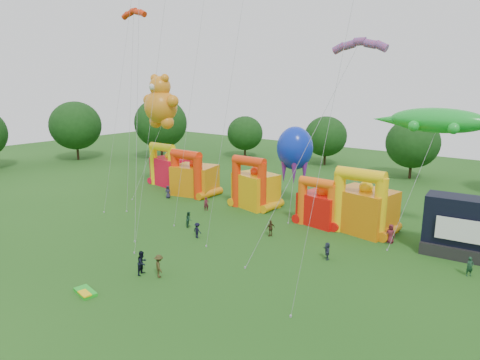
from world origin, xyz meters
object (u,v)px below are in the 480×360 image
Objects in this scene: teddy_bear_kite at (159,111)px; gecko_kite at (422,163)px; bouncy_castle_0 at (169,169)px; stage_trailer at (476,230)px; octopus_kite at (293,171)px; spectator_4 at (271,228)px; bouncy_castle_2 at (255,187)px; spectator_0 at (168,192)px.

gecko_kite is (33.37, 3.10, -3.68)m from teddy_bear_kite.
stage_trailer is at bearing -3.23° from bouncy_castle_0.
bouncy_castle_0 is 21.39m from octopus_kite.
octopus_kite is 5.94× the size of spectator_4.
stage_trailer is 7.60m from gecko_kite.
bouncy_castle_2 is 5.21m from octopus_kite.
gecko_kite is 7.57× the size of spectator_0.
bouncy_castle_0 reaches higher than stage_trailer.
teddy_bear_kite is 24.66m from spectator_4.
teddy_bear_kite is 20.13m from octopus_kite.
bouncy_castle_2 is 10.57m from spectator_4.
gecko_kite is 7.65× the size of spectator_4.
spectator_4 is at bearing -20.09° from bouncy_castle_0.
stage_trailer is at bearing 2.22° from teddy_bear_kite.
teddy_bear_kite is at bearing -54.52° from bouncy_castle_0.
octopus_kite is at bearing 1.42° from bouncy_castle_0.
bouncy_castle_2 is 0.50× the size of gecko_kite.
gecko_kite reaches higher than stage_trailer.
gecko_kite reaches higher than bouncy_castle_2.
gecko_kite reaches higher than bouncy_castle_0.
bouncy_castle_2 reaches higher than stage_trailer.
gecko_kite is 1.29× the size of octopus_kite.
spectator_4 is (-17.09, -6.61, -1.75)m from stage_trailer.
spectator_0 is (-30.49, -4.68, -6.80)m from gecko_kite.
stage_trailer is (41.56, -2.35, 0.17)m from bouncy_castle_0.
teddy_bear_kite is (-14.32, -2.26, 8.87)m from bouncy_castle_2.
bouncy_castle_2 reaches higher than bouncy_castle_0.
teddy_bear_kite is (-38.82, -1.50, 8.74)m from stage_trailer.
spectator_4 is at bearing -71.26° from octopus_kite.
gecko_kite is at bearing 5.30° from teddy_bear_kite.
teddy_bear_kite is 33.72m from gecko_kite.
bouncy_castle_2 is 17.00m from teddy_bear_kite.
octopus_kite reaches higher than spectator_4.
teddy_bear_kite is 9.66× the size of spectator_4.
bouncy_castle_2 is 0.40× the size of teddy_bear_kite.
octopus_kite is at bearing 26.78° from bouncy_castle_2.
spectator_0 is at bearing -78.88° from spectator_4.
gecko_kite reaches higher than octopus_kite.
stage_trailer is at bearing -16.44° from spectator_0.
teddy_bear_kite reaches higher than spectator_4.
stage_trailer is 0.54× the size of teddy_bear_kite.
gecko_kite is at bearing 146.88° from spectator_4.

